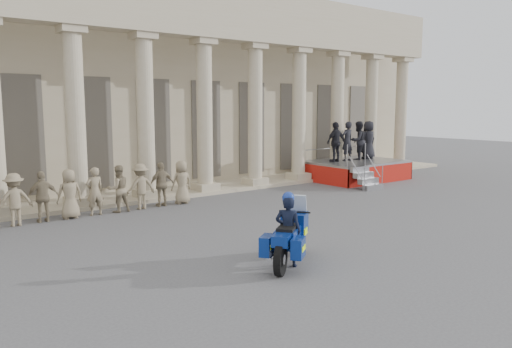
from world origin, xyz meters
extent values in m
plane|color=#48484B|center=(0.00, 0.00, 0.00)|extent=(90.00, 90.00, 0.00)
cube|color=tan|center=(0.00, 15.00, 4.50)|extent=(40.00, 10.00, 9.00)
cube|color=tan|center=(0.00, 8.80, 0.07)|extent=(40.00, 2.60, 0.15)
cube|color=tan|center=(0.00, 8.00, 6.79)|extent=(35.80, 1.00, 1.00)
cube|color=tan|center=(-1.30, 8.00, 0.30)|extent=(0.90, 0.90, 0.30)
cylinder|color=tan|center=(-1.30, 8.00, 3.25)|extent=(0.64, 0.64, 5.60)
cube|color=tan|center=(-1.30, 8.00, 6.17)|extent=(0.85, 0.85, 0.24)
cube|color=tan|center=(1.30, 8.00, 0.30)|extent=(0.90, 0.90, 0.30)
cylinder|color=tan|center=(1.30, 8.00, 3.25)|extent=(0.64, 0.64, 5.60)
cube|color=tan|center=(1.30, 8.00, 6.17)|extent=(0.85, 0.85, 0.24)
cube|color=tan|center=(3.90, 8.00, 0.30)|extent=(0.90, 0.90, 0.30)
cylinder|color=tan|center=(3.90, 8.00, 3.25)|extent=(0.64, 0.64, 5.60)
cube|color=tan|center=(3.90, 8.00, 6.17)|extent=(0.85, 0.85, 0.24)
cube|color=tan|center=(6.50, 8.00, 0.30)|extent=(0.90, 0.90, 0.30)
cylinder|color=tan|center=(6.50, 8.00, 3.25)|extent=(0.64, 0.64, 5.60)
cube|color=tan|center=(6.50, 8.00, 6.17)|extent=(0.85, 0.85, 0.24)
cube|color=tan|center=(9.10, 8.00, 0.30)|extent=(0.90, 0.90, 0.30)
cylinder|color=tan|center=(9.10, 8.00, 3.25)|extent=(0.64, 0.64, 5.60)
cube|color=tan|center=(9.10, 8.00, 6.17)|extent=(0.85, 0.85, 0.24)
cube|color=tan|center=(11.70, 8.00, 0.30)|extent=(0.90, 0.90, 0.30)
cylinder|color=tan|center=(11.70, 8.00, 3.25)|extent=(0.64, 0.64, 5.60)
cube|color=tan|center=(11.70, 8.00, 6.17)|extent=(0.85, 0.85, 0.24)
cube|color=tan|center=(14.30, 8.00, 0.30)|extent=(0.90, 0.90, 0.30)
cylinder|color=tan|center=(14.30, 8.00, 3.25)|extent=(0.64, 0.64, 5.60)
cube|color=tan|center=(14.30, 8.00, 6.17)|extent=(0.85, 0.85, 0.24)
cube|color=tan|center=(16.90, 8.00, 0.30)|extent=(0.90, 0.90, 0.30)
cylinder|color=tan|center=(16.90, 8.00, 3.25)|extent=(0.64, 0.64, 5.60)
cube|color=tan|center=(16.90, 8.00, 6.17)|extent=(0.85, 0.85, 0.24)
cube|color=black|center=(-2.60, 10.02, 2.55)|extent=(1.30, 0.12, 4.20)
cube|color=black|center=(0.00, 10.02, 2.55)|extent=(1.30, 0.12, 4.20)
cube|color=black|center=(2.60, 10.02, 2.55)|extent=(1.30, 0.12, 4.20)
cube|color=black|center=(5.20, 10.02, 2.55)|extent=(1.30, 0.12, 4.20)
cube|color=black|center=(7.80, 10.02, 2.55)|extent=(1.30, 0.12, 4.20)
cube|color=black|center=(10.40, 10.02, 2.55)|extent=(1.30, 0.12, 4.20)
cube|color=black|center=(13.00, 10.02, 2.55)|extent=(1.30, 0.12, 4.20)
cube|color=black|center=(15.60, 10.02, 2.55)|extent=(1.30, 0.12, 4.20)
imported|color=#83755B|center=(-3.66, 6.72, 0.81)|extent=(1.04, 0.60, 1.62)
imported|color=#83755B|center=(-2.84, 6.72, 0.81)|extent=(0.95, 0.39, 1.62)
imported|color=#83755B|center=(-2.02, 6.72, 0.81)|extent=(0.79, 0.51, 1.62)
imported|color=#83755B|center=(-1.20, 6.72, 0.81)|extent=(0.59, 0.39, 1.62)
imported|color=#83755B|center=(-0.38, 6.72, 0.81)|extent=(0.78, 0.61, 1.62)
imported|color=#83755B|center=(0.44, 6.72, 0.81)|extent=(1.04, 0.60, 1.62)
imported|color=#83755B|center=(1.25, 6.72, 0.81)|extent=(0.95, 0.39, 1.62)
imported|color=#83755B|center=(2.07, 6.72, 0.81)|extent=(0.79, 0.51, 1.62)
cube|color=gray|center=(11.94, 6.95, 0.90)|extent=(4.67, 3.34, 0.10)
cube|color=#9E140C|center=(11.94, 5.30, 0.42)|extent=(4.67, 0.04, 0.85)
cube|color=#9E140C|center=(9.62, 6.95, 0.42)|extent=(0.04, 3.34, 0.85)
cube|color=#9E140C|center=(14.26, 6.95, 0.42)|extent=(0.04, 3.34, 0.85)
cube|color=gray|center=(10.20, 4.38, 0.12)|extent=(1.10, 0.28, 0.24)
cube|color=gray|center=(10.20, 4.66, 0.35)|extent=(1.10, 0.28, 0.24)
cube|color=gray|center=(10.20, 4.94, 0.59)|extent=(1.10, 0.28, 0.24)
cube|color=gray|center=(10.20, 5.22, 0.83)|extent=(1.10, 0.28, 0.24)
cylinder|color=gray|center=(11.94, 8.56, 1.45)|extent=(4.67, 0.04, 0.04)
imported|color=black|center=(10.74, 7.15, 1.90)|extent=(1.12, 0.47, 1.92)
imported|color=black|center=(11.54, 7.15, 1.90)|extent=(0.70, 0.46, 1.92)
imported|color=black|center=(12.34, 7.15, 1.90)|extent=(0.93, 0.73, 1.92)
imported|color=black|center=(13.14, 7.15, 1.90)|extent=(0.94, 0.61, 1.92)
cylinder|color=black|center=(1.12, -0.66, 0.36)|extent=(0.67, 0.54, 0.72)
cylinder|color=black|center=(-0.20, -1.62, 0.36)|extent=(0.67, 0.54, 0.72)
cube|color=navy|center=(0.50, -1.11, 0.67)|extent=(1.28, 1.10, 0.41)
cube|color=navy|center=(0.94, -0.79, 0.85)|extent=(0.81, 0.81, 0.49)
cube|color=silver|center=(0.94, -0.79, 0.60)|extent=(0.38, 0.40, 0.13)
cube|color=#B2BFCC|center=(1.09, -0.68, 1.22)|extent=(0.48, 0.54, 0.58)
cube|color=black|center=(0.33, -1.24, 0.89)|extent=(0.79, 0.71, 0.11)
cube|color=navy|center=(-0.16, -1.59, 0.76)|extent=(0.52, 0.52, 0.24)
cube|color=navy|center=(0.13, -1.80, 0.60)|extent=(0.54, 0.48, 0.43)
cube|color=#CEFB0D|center=(0.13, -1.80, 0.60)|extent=(0.42, 0.40, 0.11)
cube|color=navy|center=(-0.27, -1.24, 0.60)|extent=(0.54, 0.48, 0.43)
cube|color=#CEFB0D|center=(-0.27, -1.24, 0.60)|extent=(0.42, 0.40, 0.11)
cylinder|color=silver|center=(-0.09, -1.22, 0.33)|extent=(0.59, 0.47, 0.11)
cylinder|color=black|center=(0.94, -0.79, 1.11)|extent=(0.48, 0.64, 0.04)
imported|color=black|center=(0.37, -1.20, 0.81)|extent=(0.66, 0.71, 1.62)
sphere|color=navy|center=(0.37, -1.20, 1.57)|extent=(0.28, 0.28, 0.28)
camera|label=1|loc=(-6.91, -9.47, 3.61)|focal=35.00mm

